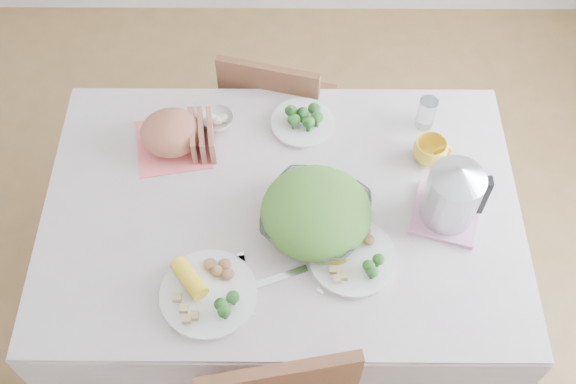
{
  "coord_description": "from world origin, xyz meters",
  "views": [
    {
      "loc": [
        0.03,
        -1.13,
        2.55
      ],
      "look_at": [
        0.02,
        0.02,
        0.82
      ],
      "focal_mm": 42.0,
      "sensor_mm": 36.0,
      "label": 1
    }
  ],
  "objects_px": {
    "dinner_plate_left": "(209,294)",
    "yellow_mug": "(430,151)",
    "dinner_plate_right": "(352,258)",
    "chair_far": "(281,106)",
    "salad_bowl": "(316,217)",
    "dining_table": "(282,265)",
    "electric_kettle": "(453,194)"
  },
  "relations": [
    {
      "from": "dinner_plate_right",
      "to": "yellow_mug",
      "type": "height_order",
      "value": "yellow_mug"
    },
    {
      "from": "chair_far",
      "to": "dinner_plate_right",
      "type": "relative_size",
      "value": 3.27
    },
    {
      "from": "chair_far",
      "to": "salad_bowl",
      "type": "xyz_separation_m",
      "value": [
        0.12,
        -0.74,
        0.34
      ]
    },
    {
      "from": "dinner_plate_left",
      "to": "chair_far",
      "type": "bearing_deg",
      "value": 78.71
    },
    {
      "from": "chair_far",
      "to": "yellow_mug",
      "type": "distance_m",
      "value": 0.77
    },
    {
      "from": "chair_far",
      "to": "dinner_plate_left",
      "type": "xyz_separation_m",
      "value": [
        -0.2,
        -0.98,
        0.31
      ]
    },
    {
      "from": "chair_far",
      "to": "electric_kettle",
      "type": "height_order",
      "value": "electric_kettle"
    },
    {
      "from": "dining_table",
      "to": "dinner_plate_left",
      "type": "xyz_separation_m",
      "value": [
        -0.21,
        -0.31,
        0.4
      ]
    },
    {
      "from": "dinner_plate_right",
      "to": "dining_table",
      "type": "bearing_deg",
      "value": 139.21
    },
    {
      "from": "chair_far",
      "to": "dining_table",
      "type": "bearing_deg",
      "value": 105.0
    },
    {
      "from": "salad_bowl",
      "to": "dinner_plate_right",
      "type": "height_order",
      "value": "salad_bowl"
    },
    {
      "from": "salad_bowl",
      "to": "electric_kettle",
      "type": "bearing_deg",
      "value": 4.29
    },
    {
      "from": "chair_far",
      "to": "electric_kettle",
      "type": "xyz_separation_m",
      "value": [
        0.52,
        -0.71,
        0.42
      ]
    },
    {
      "from": "dinner_plate_left",
      "to": "dinner_plate_right",
      "type": "distance_m",
      "value": 0.44
    },
    {
      "from": "dining_table",
      "to": "dinner_plate_right",
      "type": "bearing_deg",
      "value": -40.79
    },
    {
      "from": "yellow_mug",
      "to": "dinner_plate_left",
      "type": "bearing_deg",
      "value": -144.17
    },
    {
      "from": "chair_far",
      "to": "electric_kettle",
      "type": "relative_size",
      "value": 3.7
    },
    {
      "from": "dinner_plate_left",
      "to": "yellow_mug",
      "type": "bearing_deg",
      "value": 35.83
    },
    {
      "from": "dining_table",
      "to": "chair_far",
      "type": "relative_size",
      "value": 1.62
    },
    {
      "from": "chair_far",
      "to": "electric_kettle",
      "type": "bearing_deg",
      "value": 140.52
    },
    {
      "from": "dinner_plate_right",
      "to": "yellow_mug",
      "type": "xyz_separation_m",
      "value": [
        0.27,
        0.38,
        0.03
      ]
    },
    {
      "from": "chair_far",
      "to": "salad_bowl",
      "type": "distance_m",
      "value": 0.82
    },
    {
      "from": "chair_far",
      "to": "dinner_plate_right",
      "type": "distance_m",
      "value": 0.94
    },
    {
      "from": "salad_bowl",
      "to": "electric_kettle",
      "type": "distance_m",
      "value": 0.41
    },
    {
      "from": "chair_far",
      "to": "dinner_plate_right",
      "type": "xyz_separation_m",
      "value": [
        0.22,
        -0.86,
        0.31
      ]
    },
    {
      "from": "dinner_plate_right",
      "to": "salad_bowl",
      "type": "bearing_deg",
      "value": 130.44
    },
    {
      "from": "chair_far",
      "to": "salad_bowl",
      "type": "bearing_deg",
      "value": 113.04
    },
    {
      "from": "chair_far",
      "to": "yellow_mug",
      "type": "bearing_deg",
      "value": 149.26
    },
    {
      "from": "dinner_plate_left",
      "to": "dining_table",
      "type": "bearing_deg",
      "value": 55.81
    },
    {
      "from": "chair_far",
      "to": "dinner_plate_left",
      "type": "distance_m",
      "value": 1.05
    },
    {
      "from": "yellow_mug",
      "to": "dining_table",
      "type": "bearing_deg",
      "value": -158.29
    },
    {
      "from": "chair_far",
      "to": "yellow_mug",
      "type": "xyz_separation_m",
      "value": [
        0.49,
        -0.49,
        0.34
      ]
    }
  ]
}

